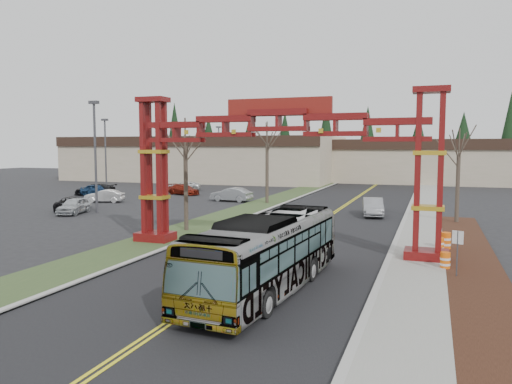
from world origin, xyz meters
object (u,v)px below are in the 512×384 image
at_px(retail_building_east, 445,161).
at_px(light_pole_near, 95,149).
at_px(parked_car_near_a, 74,206).
at_px(light_pole_far, 219,151).
at_px(bare_tree_right_far, 459,155).
at_px(barrel_south, 445,261).
at_px(parked_car_near_c, 72,203).
at_px(retail_building_west, 206,158).
at_px(bare_tree_median_far, 267,143).
at_px(gateway_arch, 279,145).
at_px(parked_car_far_c, 95,190).
at_px(barrel_mid, 439,246).
at_px(parked_car_near_b, 104,196).
at_px(street_sign, 458,244).
at_px(parked_car_far_b, 184,186).
at_px(light_pole_mid, 105,150).
at_px(barrel_north, 446,242).
at_px(transit_bus, 267,254).
at_px(parked_car_far_a, 231,195).
at_px(bare_tree_median_mid, 185,147).
at_px(parked_car_mid_b, 97,190).
at_px(silver_sedan, 373,207).
at_px(parked_car_mid_a, 184,189).

relative_size(retail_building_east, light_pole_near, 3.84).
xyz_separation_m(parked_car_near_a, light_pole_far, (-1.51, 34.91, 4.47)).
distance_m(bare_tree_right_far, barrel_south, 16.62).
bearing_deg(barrel_south, parked_car_near_c, 158.79).
xyz_separation_m(retail_building_west, bare_tree_median_far, (22.00, -31.83, 2.45)).
bearing_deg(gateway_arch, parked_car_far_c, 142.68).
bearing_deg(barrel_south, bare_tree_median_far, 125.30).
xyz_separation_m(gateway_arch, barrel_mid, (8.66, 2.23, -5.54)).
distance_m(parked_car_near_a, parked_car_near_b, 9.08).
bearing_deg(street_sign, parked_car_far_b, 132.29).
xyz_separation_m(retail_building_east, light_pole_mid, (-40.43, -36.28, 1.88)).
bearing_deg(barrel_north, gateway_arch, -160.54).
xyz_separation_m(parked_car_far_c, light_pole_far, (7.10, 20.78, 4.47)).
bearing_deg(parked_car_near_c, transit_bus, 119.85).
distance_m(parked_car_far_a, light_pole_near, 15.56).
relative_size(parked_car_near_a, bare_tree_median_mid, 0.53).
height_order(light_pole_near, street_sign, light_pole_near).
bearing_deg(parked_car_mid_b, retail_building_east, -37.28).
relative_size(retail_building_east, barrel_mid, 42.57).
height_order(retail_building_east, parked_car_far_b, retail_building_east).
height_order(gateway_arch, street_sign, gateway_arch).
bearing_deg(gateway_arch, retail_building_west, 119.07).
xyz_separation_m(silver_sedan, barrel_mid, (5.19, -13.97, -0.32)).
bearing_deg(light_pole_far, light_pole_mid, -112.46).
height_order(parked_car_near_c, parked_car_far_b, parked_car_near_c).
relative_size(parked_car_far_c, barrel_south, 5.60).
bearing_deg(parked_car_far_b, light_pole_mid, -64.23).
relative_size(gateway_arch, light_pole_near, 1.84).
height_order(light_pole_mid, barrel_north, light_pole_mid).
distance_m(parked_car_near_c, barrel_north, 33.25).
distance_m(parked_car_mid_b, parked_car_far_c, 1.13).
relative_size(parked_car_mid_a, parked_car_mid_b, 1.04).
xyz_separation_m(bare_tree_median_far, light_pole_far, (-14.98, 21.58, -1.02)).
bearing_deg(light_pole_mid, parked_car_near_b, -54.95).
relative_size(transit_bus, bare_tree_median_mid, 1.43).
bearing_deg(barrel_mid, bare_tree_median_far, 129.94).
height_order(retail_building_west, parked_car_near_b, retail_building_west).
distance_m(parked_car_near_c, barrel_south, 34.59).
bearing_deg(parked_car_mid_a, parked_car_near_a, -162.70).
height_order(retail_building_west, barrel_south, retail_building_west).
bearing_deg(parked_car_near_a, light_pole_far, 78.31).
bearing_deg(retail_building_east, transit_bus, -96.59).
relative_size(parked_car_mid_a, parked_car_far_a, 0.98).
relative_size(retail_building_west, barrel_south, 51.87).
bearing_deg(barrel_mid, light_pole_mid, 149.05).
height_order(parked_car_near_c, barrel_south, parked_car_near_c).
distance_m(parked_car_near_b, bare_tree_median_mid, 21.80).
xyz_separation_m(parked_car_near_b, barrel_mid, (33.23, -15.09, -0.22)).
relative_size(bare_tree_median_mid, light_pole_near, 0.80).
bearing_deg(transit_bus, bare_tree_median_far, 112.60).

